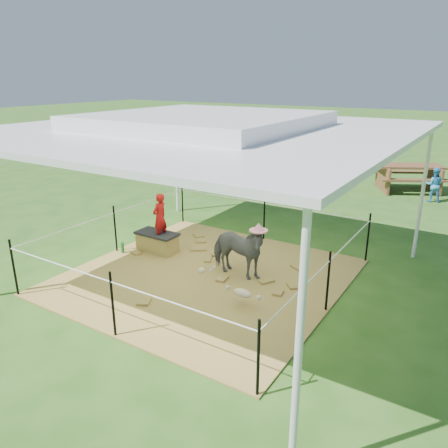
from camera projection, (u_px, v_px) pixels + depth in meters
The scene contains 13 objects.
ground at pixel (206, 277), 7.92m from camera, with size 90.00×90.00×0.00m, color #2D5919.
hay_patch at pixel (206, 276), 7.92m from camera, with size 4.60×4.60×0.03m, color brown.
canopy_tent at pixel (204, 126), 7.05m from camera, with size 6.30×6.30×2.90m.
rope_fence at pixel (206, 244), 7.72m from camera, with size 4.54×4.54×1.00m.
straw_bale at pixel (157, 243), 8.97m from camera, with size 0.82×0.41×0.36m, color #A7823C.
dark_cloth at pixel (157, 234), 8.90m from camera, with size 0.87×0.45×0.05m, color black.
woman at pixel (160, 212), 8.70m from camera, with size 0.36×0.24×0.98m, color red.
green_bottle at pixel (122, 248), 8.91m from camera, with size 0.06×0.06×0.23m, color #186E28.
pony at pixel (237, 251), 7.74m from camera, with size 0.54×1.18×1.00m, color #4C4B50.
pink_hat at pixel (237, 220), 7.56m from camera, with size 0.31×0.31×0.14m, color pink.
foal at pixel (243, 291), 6.81m from camera, with size 0.89×0.49×0.49m, color #C2AC8E, non-canonical shape.
picnic_table_near at pixel (408, 178), 13.75m from camera, with size 1.99×1.44×0.83m, color brown.
distant_person at pixel (434, 185), 12.53m from camera, with size 0.49×0.38×1.00m, color #3893D3.
Camera 1 is at (4.11, -5.90, 3.47)m, focal length 35.00 mm.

